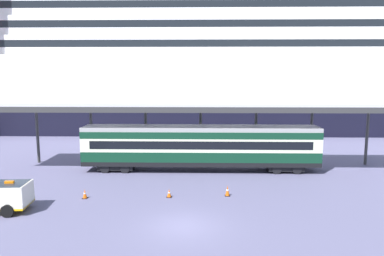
# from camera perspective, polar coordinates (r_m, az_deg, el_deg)

# --- Properties ---
(ground_plane) EXTENTS (400.00, 400.00, 0.00)m
(ground_plane) POSITION_cam_1_polar(r_m,az_deg,el_deg) (21.88, -1.35, -15.16)
(ground_plane) COLOR #555374
(cruise_ship) EXTENTS (167.52, 28.98, 31.53)m
(cruise_ship) POSITION_cam_1_polar(r_m,az_deg,el_deg) (66.00, -6.42, 9.87)
(cruise_ship) COLOR black
(cruise_ship) RESTS_ON ground
(platform_canopy) EXTENTS (37.94, 5.13, 6.29)m
(platform_canopy) POSITION_cam_1_polar(r_m,az_deg,el_deg) (33.20, 1.37, 3.52)
(platform_canopy) COLOR silver
(platform_canopy) RESTS_ON ground
(train_carriage) EXTENTS (21.34, 2.81, 4.11)m
(train_carriage) POSITION_cam_1_polar(r_m,az_deg,el_deg) (33.23, 1.35, -2.82)
(train_carriage) COLOR black
(train_carriage) RESTS_ON ground
(traffic_cone_near) EXTENTS (0.36, 0.36, 0.61)m
(traffic_cone_near) POSITION_cam_1_polar(r_m,az_deg,el_deg) (26.54, -3.61, -10.19)
(traffic_cone_near) COLOR black
(traffic_cone_near) RESTS_ON ground
(traffic_cone_mid) EXTENTS (0.36, 0.36, 0.65)m
(traffic_cone_mid) POSITION_cam_1_polar(r_m,az_deg,el_deg) (27.35, -16.49, -9.91)
(traffic_cone_mid) COLOR black
(traffic_cone_mid) RESTS_ON ground
(traffic_cone_far) EXTENTS (0.36, 0.36, 0.77)m
(traffic_cone_far) POSITION_cam_1_polar(r_m,az_deg,el_deg) (26.87, 5.59, -9.80)
(traffic_cone_far) COLOR black
(traffic_cone_far) RESTS_ON ground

